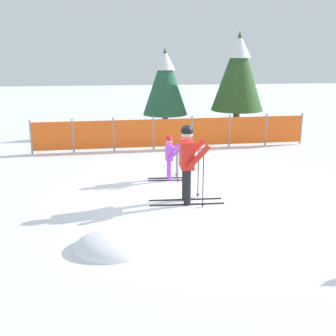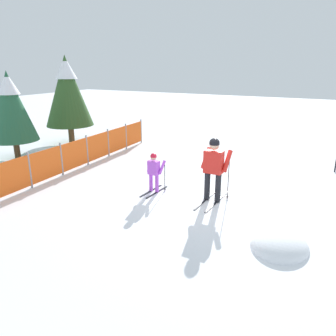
{
  "view_description": "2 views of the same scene",
  "coord_description": "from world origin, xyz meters",
  "px_view_note": "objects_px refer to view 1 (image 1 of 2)",
  "views": [
    {
      "loc": [
        -1.59,
        -8.62,
        3.18
      ],
      "look_at": [
        -0.51,
        0.38,
        0.61
      ],
      "focal_mm": 45.0,
      "sensor_mm": 36.0,
      "label": 1
    },
    {
      "loc": [
        -7.79,
        -2.91,
        3.42
      ],
      "look_at": [
        -0.37,
        0.98,
        0.77
      ],
      "focal_mm": 35.0,
      "sensor_mm": 36.0,
      "label": 2
    }
  ],
  "objects_px": {
    "conifer_near": "(165,80)",
    "skier_child": "(170,154)",
    "conifer_far": "(238,70)",
    "skier_adult": "(188,157)",
    "safety_fence": "(173,133)"
  },
  "relations": [
    {
      "from": "conifer_far",
      "to": "conifer_near",
      "type": "xyz_separation_m",
      "value": [
        -2.88,
        0.04,
        -0.37
      ]
    },
    {
      "from": "skier_adult",
      "to": "conifer_near",
      "type": "bearing_deg",
      "value": 88.52
    },
    {
      "from": "safety_fence",
      "to": "conifer_far",
      "type": "distance_m",
      "value": 4.59
    },
    {
      "from": "skier_child",
      "to": "conifer_near",
      "type": "height_order",
      "value": "conifer_near"
    },
    {
      "from": "skier_child",
      "to": "safety_fence",
      "type": "height_order",
      "value": "skier_child"
    },
    {
      "from": "skier_child",
      "to": "safety_fence",
      "type": "relative_size",
      "value": 0.12
    },
    {
      "from": "skier_child",
      "to": "conifer_far",
      "type": "height_order",
      "value": "conifer_far"
    },
    {
      "from": "safety_fence",
      "to": "conifer_near",
      "type": "distance_m",
      "value": 3.36
    },
    {
      "from": "conifer_far",
      "to": "skier_child",
      "type": "bearing_deg",
      "value": -118.74
    },
    {
      "from": "safety_fence",
      "to": "skier_adult",
      "type": "bearing_deg",
      "value": -93.92
    },
    {
      "from": "skier_adult",
      "to": "conifer_far",
      "type": "distance_m",
      "value": 8.79
    },
    {
      "from": "safety_fence",
      "to": "conifer_far",
      "type": "relative_size",
      "value": 2.35
    },
    {
      "from": "conifer_near",
      "to": "skier_child",
      "type": "bearing_deg",
      "value": -95.42
    },
    {
      "from": "skier_adult",
      "to": "conifer_far",
      "type": "relative_size",
      "value": 0.44
    },
    {
      "from": "skier_child",
      "to": "skier_adult",
      "type": "bearing_deg",
      "value": -80.54
    }
  ]
}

